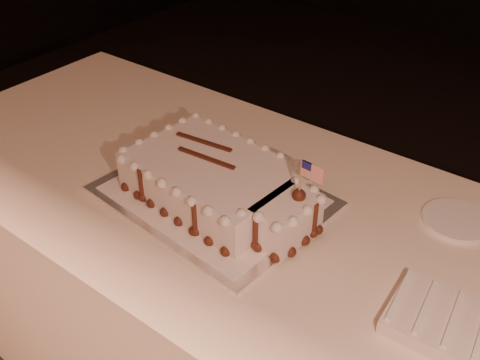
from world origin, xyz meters
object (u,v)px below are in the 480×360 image
Objects in this scene: banquet_table at (318,350)px; napkin_stack at (451,325)px; side_plate at (456,220)px; cake_board at (213,196)px; sheet_cake at (221,183)px.

napkin_stack is at bearing -16.90° from banquet_table.
side_plate is at bearing 48.98° from banquet_table.
banquet_table is at bearing 12.59° from cake_board.
side_plate is (0.46, 0.26, -0.05)m from sheet_cake.
cake_board is at bearing -172.82° from banquet_table.
sheet_cake is (-0.27, -0.04, 0.43)m from banquet_table.
sheet_cake is at bearing 0.49° from cake_board.
cake_board is 3.40× the size of side_plate.
cake_board is 0.55m from side_plate.
napkin_stack is (0.58, -0.05, 0.01)m from cake_board.
banquet_table is at bearing -131.02° from side_plate.
napkin_stack is (0.56, -0.05, -0.04)m from sheet_cake.
sheet_cake is 0.56m from napkin_stack.
banquet_table is 4.89× the size of sheet_cake.
cake_board is at bearing 175.32° from napkin_stack.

